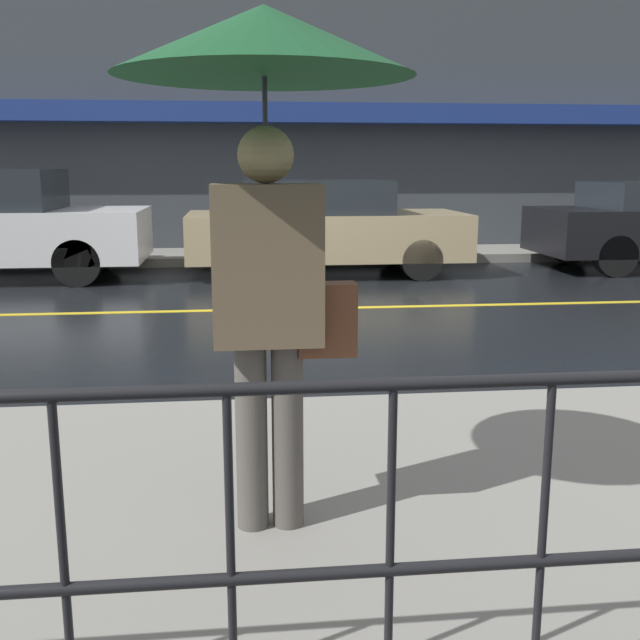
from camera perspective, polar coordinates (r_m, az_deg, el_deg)
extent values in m
plane|color=black|center=(8.89, 0.47, 0.89)|extent=(80.00, 80.00, 0.00)
cube|color=gray|center=(3.69, 10.98, -14.02)|extent=(28.00, 3.18, 0.15)
cube|color=gray|center=(13.54, -1.91, 4.93)|extent=(28.00, 1.65, 0.15)
cube|color=gold|center=(8.89, 0.47, 0.92)|extent=(25.20, 0.12, 0.01)
cube|color=#383D42|center=(14.50, -2.31, 17.38)|extent=(28.00, 0.30, 6.22)
cube|color=navy|center=(14.03, -2.17, 15.49)|extent=(16.80, 0.55, 0.35)
cylinder|color=black|center=(2.17, 22.52, -4.03)|extent=(12.00, 0.04, 0.04)
cylinder|color=black|center=(2.36, 21.49, -16.42)|extent=(12.00, 0.04, 0.04)
cylinder|color=black|center=(2.15, -18.90, -17.73)|extent=(0.02, 0.02, 0.96)
cylinder|color=black|center=(2.10, -6.80, -17.90)|extent=(0.02, 0.02, 0.96)
cylinder|color=black|center=(2.13, 5.35, -17.32)|extent=(0.02, 0.02, 0.96)
cylinder|color=black|center=(2.25, 16.55, -16.12)|extent=(0.02, 0.02, 0.96)
cylinder|color=#4C4742|center=(3.17, -5.23, -8.81)|extent=(0.13, 0.13, 0.80)
cylinder|color=#4C4742|center=(3.18, -2.48, -8.73)|extent=(0.13, 0.13, 0.80)
cube|color=brown|center=(3.00, -4.04, 4.23)|extent=(0.44, 0.26, 0.64)
sphere|color=#8E7E52|center=(2.98, -4.16, 12.44)|extent=(0.22, 0.22, 0.22)
cylinder|color=#262628|center=(2.98, -4.14, 11.11)|extent=(0.02, 0.02, 0.72)
cone|color=#144723|center=(3.01, -4.29, 20.46)|extent=(1.15, 1.15, 0.26)
cube|color=brown|center=(3.06, 0.51, 0.05)|extent=(0.24, 0.12, 0.30)
cylinder|color=black|center=(12.67, -16.51, 5.16)|extent=(0.66, 0.22, 0.66)
cylinder|color=black|center=(11.02, -18.01, 4.17)|extent=(0.66, 0.22, 0.66)
cube|color=tan|center=(11.69, 0.46, 6.48)|extent=(4.24, 1.87, 0.69)
cube|color=#1E2328|center=(11.63, -0.37, 9.39)|extent=(2.21, 1.72, 0.50)
cylinder|color=black|center=(12.75, 5.93, 5.49)|extent=(0.61, 0.22, 0.61)
cylinder|color=black|center=(11.15, 7.72, 4.57)|extent=(0.61, 0.22, 0.61)
cylinder|color=black|center=(12.46, -6.04, 5.35)|extent=(0.61, 0.22, 0.61)
cylinder|color=black|center=(10.82, -5.97, 4.40)|extent=(0.61, 0.22, 0.61)
cylinder|color=black|center=(13.68, 18.48, 5.43)|extent=(0.64, 0.22, 0.64)
cylinder|color=black|center=(12.26, 21.59, 4.56)|extent=(0.64, 0.22, 0.64)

